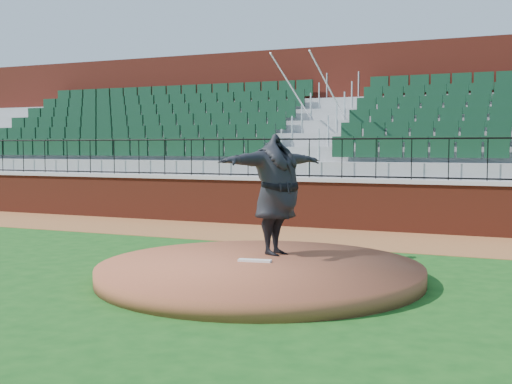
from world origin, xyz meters
TOP-DOWN VIEW (x-y plane):
  - ground at (0.00, 0.00)m, footprint 90.00×90.00m
  - warning_track at (0.00, 5.40)m, footprint 34.00×3.20m
  - field_wall at (0.00, 7.00)m, footprint 34.00×0.35m
  - wall_cap at (0.00, 7.00)m, footprint 34.00×0.45m
  - wall_railing at (0.00, 7.00)m, footprint 34.00×0.05m
  - seating_stands at (0.00, 9.72)m, footprint 34.00×5.10m
  - concourse_wall at (0.00, 12.52)m, footprint 34.00×0.50m
  - pitchers_mound at (0.56, 0.35)m, footprint 5.12×5.12m
  - pitching_rubber at (0.41, 0.51)m, footprint 0.55×0.22m
  - pitcher at (0.48, 1.28)m, footprint 1.46×2.63m

SIDE VIEW (x-z plane):
  - ground at x=0.00m, z-range 0.00..0.00m
  - warning_track at x=0.00m, z-range 0.00..0.01m
  - pitchers_mound at x=0.56m, z-range 0.00..0.25m
  - pitching_rubber at x=0.41m, z-range 0.25..0.29m
  - field_wall at x=0.00m, z-range 0.00..1.20m
  - wall_cap at x=0.00m, z-range 1.20..1.30m
  - pitcher at x=0.48m, z-range 0.25..2.32m
  - wall_railing at x=0.00m, z-range 1.30..2.30m
  - seating_stands at x=0.00m, z-range 0.00..4.60m
  - concourse_wall at x=0.00m, z-range 0.00..5.50m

